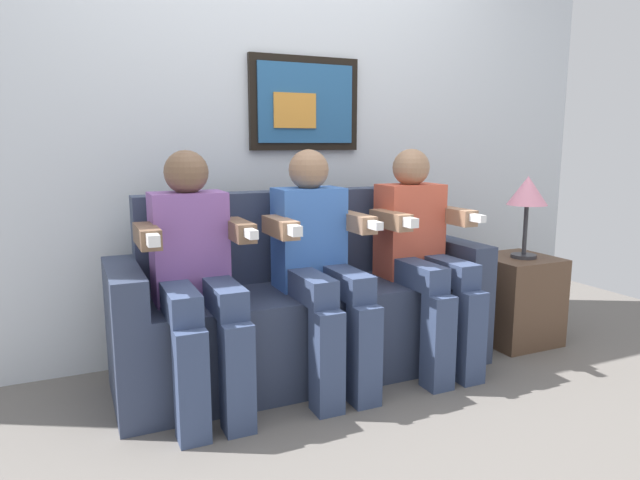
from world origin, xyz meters
name	(u,v)px	position (x,y,z in m)	size (l,w,h in m)	color
ground_plane	(334,396)	(0.00, 0.00, 0.00)	(5.52, 5.52, 0.00)	#66605B
back_wall_assembly	(274,113)	(0.00, 0.76, 1.30)	(4.24, 0.10, 2.60)	silver
couch	(305,311)	(0.00, 0.33, 0.31)	(1.84, 0.58, 0.90)	#333D56
person_on_left	(196,271)	(-0.57, 0.16, 0.61)	(0.46, 0.56, 1.11)	#8C59A5
person_in_middle	(319,260)	(0.00, 0.16, 0.61)	(0.46, 0.56, 1.11)	#3F72CC
person_on_right	(422,250)	(0.57, 0.16, 0.61)	(0.46, 0.56, 1.11)	#D8593F
side_table_right	(516,299)	(1.27, 0.22, 0.25)	(0.40, 0.40, 0.50)	brown
table_lamp	(527,194)	(1.28, 0.19, 0.86)	(0.22, 0.22, 0.46)	#333338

